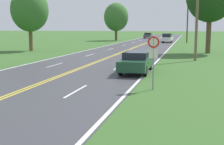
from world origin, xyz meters
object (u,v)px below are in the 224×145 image
Objects in this scene: traffic_sign at (153,49)px; car_dark_grey_sedan_mid_far at (148,35)px; tree_behind_sign at (30,10)px; car_white_hatchback_approaching at (167,38)px; tree_left_verge at (116,17)px; car_silver_sedan_mid_near at (168,37)px; car_dark_green_sedan_nearest at (137,61)px.

traffic_sign is 66.67m from car_dark_grey_sedan_mid_far.
tree_behind_sign is at bearing 168.71° from car_dark_grey_sedan_mid_far.
tree_left_verge is at bearing -115.34° from car_white_hatchback_approaching.
tree_behind_sign reaches higher than car_dark_grey_sedan_mid_far.
car_silver_sedan_mid_near is 0.86× the size of car_dark_grey_sedan_mid_far.
car_dark_green_sedan_nearest is (-1.73, 5.58, -1.23)m from traffic_sign.
car_white_hatchback_approaching is at bearing -163.52° from car_dark_grey_sedan_mid_far.
car_dark_grey_sedan_mid_far is (-6.30, 20.88, -0.16)m from car_white_hatchback_approaching.
tree_behind_sign is 46.50m from car_dark_grey_sedan_mid_far.
car_dark_grey_sedan_mid_far is (-7.06, 60.49, -0.00)m from car_dark_green_sedan_nearest.
tree_left_verge is 1.04× the size of tree_behind_sign.
tree_left_verge is 1.98× the size of car_silver_sedan_mid_near.
car_dark_grey_sedan_mid_far is at bearing 79.01° from tree_behind_sign.
tree_left_verge is 1.69× the size of car_dark_grey_sedan_mid_far.
car_dark_grey_sedan_mid_far is (-6.02, 14.50, -0.03)m from car_silver_sedan_mid_near.
car_dark_grey_sedan_mid_far reaches higher than car_dark_green_sedan_nearest.
car_dark_green_sedan_nearest is at bearing 3.72° from car_white_hatchback_approaching.
car_silver_sedan_mid_near is (-1.04, 45.99, 0.03)m from car_dark_green_sedan_nearest.
traffic_sign is at bearing -172.72° from car_dark_grey_sedan_mid_far.
car_silver_sedan_mid_near is at bearing 64.38° from tree_behind_sign.
traffic_sign is at bearing 16.26° from car_dark_green_sedan_nearest.
car_dark_green_sedan_nearest is 39.62m from car_white_hatchback_approaching.
tree_left_verge is 1.64× the size of car_dark_green_sedan_nearest.
tree_behind_sign is at bearing -97.02° from tree_left_verge.
traffic_sign is 0.34× the size of tree_behind_sign.
traffic_sign is 51.66m from car_silver_sedan_mid_near.
tree_behind_sign is at bearing 130.51° from traffic_sign.
tree_behind_sign is 1.90× the size of car_silver_sedan_mid_near.
car_silver_sedan_mid_near is at bearing 93.08° from traffic_sign.
tree_left_verge reaches higher than car_silver_sedan_mid_near.
car_white_hatchback_approaching is (-0.76, 39.61, 0.16)m from car_dark_green_sedan_nearest.
car_white_hatchback_approaching is at bearing 4.01° from car_silver_sedan_mid_near.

